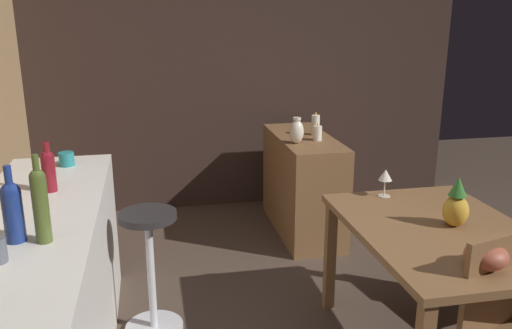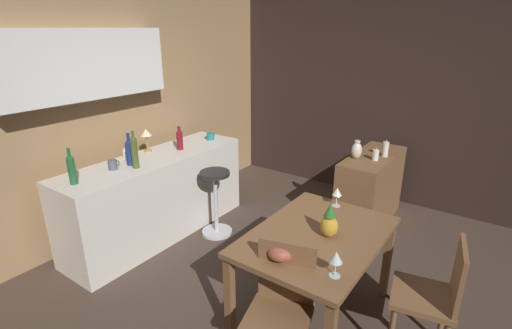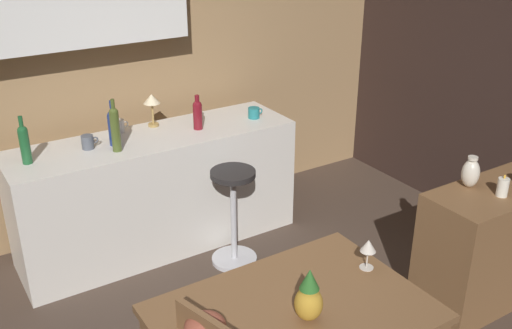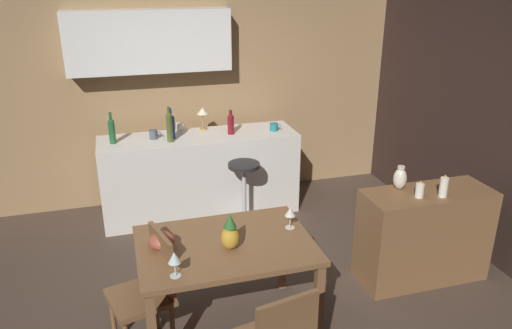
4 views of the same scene
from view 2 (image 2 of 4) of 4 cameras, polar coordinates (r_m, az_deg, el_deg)
ground_plane at (r=3.48m, az=2.46°, el=-18.56°), size 9.00×9.00×0.00m
wall_kitchen_back at (r=4.25m, az=-22.17°, el=8.29°), size 5.20×0.33×2.60m
wall_side_right at (r=5.23m, az=15.43°, el=9.74°), size 0.10×4.40×2.60m
dining_table at (r=2.90m, az=9.17°, el=-11.88°), size 1.23×0.87×0.74m
kitchen_counter at (r=4.23m, az=-14.68°, el=-4.66°), size 2.10×0.60×0.90m
sideboard_cabinet at (r=4.57m, az=16.88°, el=-3.55°), size 1.10×0.44×0.82m
chair_near_window at (r=2.59m, az=3.78°, el=-20.57°), size 0.49×0.49×0.89m
chair_by_doorway at (r=2.90m, az=25.39°, el=-17.39°), size 0.47×0.47×0.90m
bar_stool at (r=4.14m, az=-6.10°, el=-5.55°), size 0.34×0.34×0.74m
wine_glass_left at (r=2.38m, az=12.04°, el=-13.65°), size 0.08×0.08×0.17m
wine_glass_right at (r=3.25m, az=12.20°, el=-4.14°), size 0.08×0.08×0.17m
pineapple_centerpiece at (r=2.79m, az=11.07°, el=-8.62°), size 0.13×0.13×0.26m
fruit_bowl at (r=2.52m, az=3.79°, el=-13.03°), size 0.18×0.18×0.12m
wine_bottle_ruby at (r=4.22m, az=-11.50°, el=3.85°), size 0.07×0.07×0.26m
wine_bottle_cobalt at (r=3.86m, az=-18.59°, el=1.93°), size 0.08×0.08×0.32m
wine_bottle_olive at (r=3.75m, az=-17.94°, el=1.95°), size 0.06×0.06×0.37m
wine_bottle_green at (r=3.57m, az=-26.17°, el=-0.52°), size 0.06×0.06×0.32m
cup_teal at (r=4.56m, az=-6.91°, el=4.26°), size 0.12×0.09×0.08m
cup_slate at (r=3.82m, az=-20.89°, el=-0.02°), size 0.12×0.08×0.10m
cup_white at (r=4.12m, az=-19.03°, el=1.64°), size 0.11×0.07×0.09m
counter_lamp at (r=4.22m, az=-16.31°, el=4.38°), size 0.13×0.13×0.25m
pillar_candle_tall at (r=4.26m, az=17.67°, el=1.39°), size 0.07×0.07×0.14m
pillar_candle_short at (r=4.41m, az=19.02°, el=2.22°), size 0.07×0.07×0.19m
vase_ceramic_ivory at (r=4.24m, az=15.02°, el=2.12°), size 0.11×0.11×0.20m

